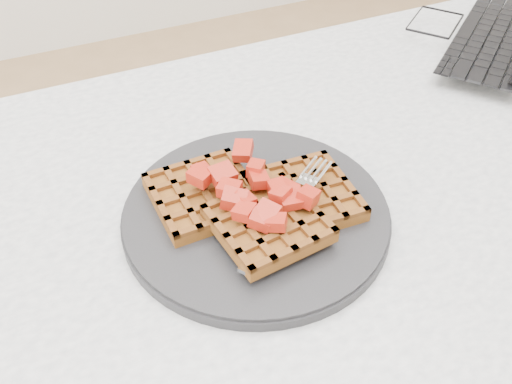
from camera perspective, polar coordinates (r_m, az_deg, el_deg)
table at (r=0.70m, az=6.67°, el=-9.55°), size 1.20×0.80×0.75m
plate at (r=0.61m, az=0.00°, el=-2.22°), size 0.29×0.29×0.02m
waffles at (r=0.59m, az=0.17°, el=-1.13°), size 0.20×0.18×0.03m
strawberry_pile at (r=0.58m, az=0.00°, el=1.02°), size 0.15×0.15×0.02m
fork at (r=0.59m, az=3.70°, el=-2.11°), size 0.16×0.12×0.02m
laptop at (r=0.98m, az=22.20°, el=15.20°), size 0.38×0.36×0.21m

